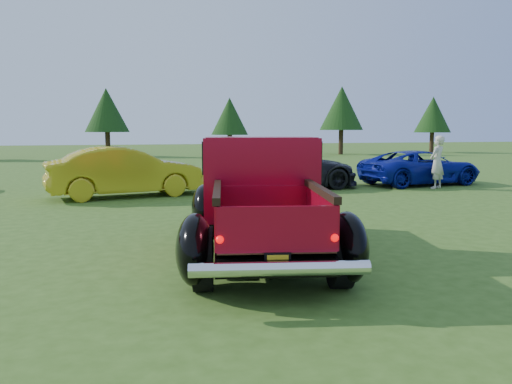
# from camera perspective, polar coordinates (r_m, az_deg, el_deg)

# --- Properties ---
(ground) EXTENTS (120.00, 120.00, 0.00)m
(ground) POSITION_cam_1_polar(r_m,az_deg,el_deg) (8.06, -0.61, -7.30)
(ground) COLOR #395A19
(ground) RESTS_ON ground
(tree_mid_left) EXTENTS (3.20, 3.20, 5.00)m
(tree_mid_left) POSITION_cam_1_polar(r_m,az_deg,el_deg) (38.60, -16.70, 8.93)
(tree_mid_left) COLOR #332114
(tree_mid_left) RESTS_ON ground
(tree_mid_right) EXTENTS (2.82, 2.82, 4.40)m
(tree_mid_right) POSITION_cam_1_polar(r_m,az_deg,el_deg) (38.40, -3.03, 8.62)
(tree_mid_right) COLOR #332114
(tree_mid_right) RESTS_ON ground
(tree_east) EXTENTS (3.46, 3.46, 5.40)m
(tree_east) POSITION_cam_1_polar(r_m,az_deg,el_deg) (40.78, 9.76, 9.40)
(tree_east) COLOR #332114
(tree_east) RESTS_ON ground
(tree_far_east) EXTENTS (3.07, 3.07, 4.80)m
(tree_far_east) POSITION_cam_1_polar(r_m,az_deg,el_deg) (46.07, 19.55, 8.32)
(tree_far_east) COLOR #332114
(tree_far_east) RESTS_ON ground
(pickup_truck) EXTENTS (3.19, 5.37, 1.89)m
(pickup_truck) POSITION_cam_1_polar(r_m,az_deg,el_deg) (8.25, 0.45, -0.61)
(pickup_truck) COLOR black
(pickup_truck) RESTS_ON ground
(show_car_yellow) EXTENTS (4.77, 2.47, 1.50)m
(show_car_yellow) POSITION_cam_1_polar(r_m,az_deg,el_deg) (15.45, -14.70, 2.25)
(show_car_yellow) COLOR gold
(show_car_yellow) RESTS_ON ground
(show_car_grey) EXTENTS (5.12, 2.09, 1.48)m
(show_car_grey) POSITION_cam_1_polar(r_m,az_deg,el_deg) (17.08, 3.17, 2.90)
(show_car_grey) COLOR black
(show_car_grey) RESTS_ON ground
(show_car_blue) EXTENTS (4.69, 2.57, 1.25)m
(show_car_blue) POSITION_cam_1_polar(r_m,az_deg,el_deg) (19.20, 18.27, 2.67)
(show_car_blue) COLOR #0C168E
(show_car_blue) RESTS_ON ground
(spectator) EXTENTS (0.78, 0.70, 1.80)m
(spectator) POSITION_cam_1_polar(r_m,az_deg,el_deg) (18.06, 19.99, 3.22)
(spectator) COLOR beige
(spectator) RESTS_ON ground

